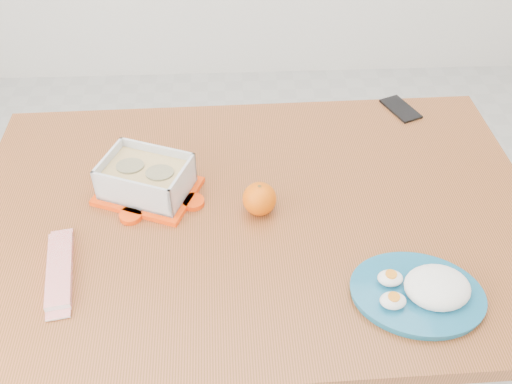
{
  "coord_description": "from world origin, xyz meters",
  "views": [
    {
      "loc": [
        -0.06,
        -1.15,
        1.71
      ],
      "look_at": [
        -0.01,
        -0.17,
        0.81
      ],
      "focal_mm": 40.0,
      "sensor_mm": 36.0,
      "label": 1
    }
  ],
  "objects_px": {
    "rice_plate": "(424,290)",
    "dining_table": "(256,234)",
    "food_container": "(146,179)",
    "smartphone": "(401,109)",
    "orange_fruit": "(259,199)"
  },
  "relations": [
    {
      "from": "dining_table",
      "to": "rice_plate",
      "type": "height_order",
      "value": "rice_plate"
    },
    {
      "from": "food_container",
      "to": "orange_fruit",
      "type": "height_order",
      "value": "food_container"
    },
    {
      "from": "dining_table",
      "to": "smartphone",
      "type": "distance_m",
      "value": 0.61
    },
    {
      "from": "dining_table",
      "to": "orange_fruit",
      "type": "height_order",
      "value": "orange_fruit"
    },
    {
      "from": "dining_table",
      "to": "food_container",
      "type": "distance_m",
      "value": 0.3
    },
    {
      "from": "dining_table",
      "to": "orange_fruit",
      "type": "relative_size",
      "value": 17.28
    },
    {
      "from": "smartphone",
      "to": "food_container",
      "type": "bearing_deg",
      "value": -177.71
    },
    {
      "from": "dining_table",
      "to": "food_container",
      "type": "height_order",
      "value": "food_container"
    },
    {
      "from": "rice_plate",
      "to": "food_container",
      "type": "bearing_deg",
      "value": 162.07
    },
    {
      "from": "smartphone",
      "to": "dining_table",
      "type": "bearing_deg",
      "value": -160.52
    },
    {
      "from": "orange_fruit",
      "to": "smartphone",
      "type": "xyz_separation_m",
      "value": [
        0.44,
        0.41,
        -0.04
      ]
    },
    {
      "from": "rice_plate",
      "to": "dining_table",
      "type": "bearing_deg",
      "value": 152.81
    },
    {
      "from": "dining_table",
      "to": "smartphone",
      "type": "height_order",
      "value": "smartphone"
    },
    {
      "from": "food_container",
      "to": "smartphone",
      "type": "height_order",
      "value": "food_container"
    },
    {
      "from": "dining_table",
      "to": "smartphone",
      "type": "xyz_separation_m",
      "value": [
        0.45,
        0.41,
        0.09
      ]
    }
  ]
}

